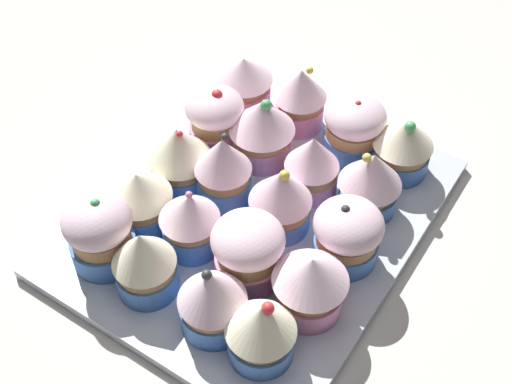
{
  "coord_description": "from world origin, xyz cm",
  "views": [
    {
      "loc": [
        -36.61,
        -23.91,
        53.98
      ],
      "look_at": [
        0.0,
        0.0,
        4.2
      ],
      "focal_mm": 48.68,
      "sensor_mm": 36.0,
      "label": 1
    }
  ],
  "objects_px": {
    "cupcake_1": "(310,282)",
    "cupcake_9": "(354,127)",
    "cupcake_4": "(403,145)",
    "cupcake_8": "(312,165)",
    "cupcake_14": "(300,97)",
    "cupcake_18": "(215,118)",
    "cupcake_13": "(262,128)",
    "cupcake_11": "(190,221)",
    "cupcake_3": "(370,181)",
    "cupcake_2": "(345,236)",
    "cupcake_6": "(248,250)",
    "cupcake_7": "(278,201)",
    "cupcake_19": "(244,81)",
    "cupcake_10": "(144,262)",
    "cupcake_5": "(212,300)",
    "baking_tray": "(256,216)",
    "cupcake_0": "(261,330)",
    "cupcake_16": "(140,197)",
    "cupcake_15": "(100,232)",
    "cupcake_12": "(225,167)",
    "cupcake_17": "(179,155)"
  },
  "relations": [
    {
      "from": "cupcake_2",
      "to": "cupcake_3",
      "type": "xyz_separation_m",
      "value": [
        0.07,
        0.01,
        0.0
      ]
    },
    {
      "from": "cupcake_5",
      "to": "cupcake_7",
      "type": "distance_m",
      "value": 0.12
    },
    {
      "from": "cupcake_0",
      "to": "cupcake_16",
      "type": "bearing_deg",
      "value": 71.5
    },
    {
      "from": "cupcake_1",
      "to": "cupcake_5",
      "type": "relative_size",
      "value": 0.95
    },
    {
      "from": "cupcake_6",
      "to": "cupcake_12",
      "type": "distance_m",
      "value": 0.1
    },
    {
      "from": "cupcake_17",
      "to": "cupcake_10",
      "type": "bearing_deg",
      "value": -156.03
    },
    {
      "from": "cupcake_13",
      "to": "cupcake_3",
      "type": "bearing_deg",
      "value": -91.3
    },
    {
      "from": "cupcake_4",
      "to": "cupcake_9",
      "type": "relative_size",
      "value": 1.04
    },
    {
      "from": "cupcake_13",
      "to": "cupcake_11",
      "type": "bearing_deg",
      "value": -176.2
    },
    {
      "from": "cupcake_10",
      "to": "cupcake_15",
      "type": "distance_m",
      "value": 0.05
    },
    {
      "from": "cupcake_14",
      "to": "cupcake_16",
      "type": "relative_size",
      "value": 1.2
    },
    {
      "from": "cupcake_18",
      "to": "cupcake_15",
      "type": "bearing_deg",
      "value": -179.36
    },
    {
      "from": "cupcake_3",
      "to": "cupcake_14",
      "type": "distance_m",
      "value": 0.14
    },
    {
      "from": "cupcake_11",
      "to": "cupcake_18",
      "type": "xyz_separation_m",
      "value": [
        0.12,
        0.06,
        0.0
      ]
    },
    {
      "from": "cupcake_13",
      "to": "cupcake_17",
      "type": "relative_size",
      "value": 1.06
    },
    {
      "from": "cupcake_15",
      "to": "cupcake_19",
      "type": "bearing_deg",
      "value": 2.8
    },
    {
      "from": "cupcake_1",
      "to": "cupcake_14",
      "type": "height_order",
      "value": "cupcake_14"
    },
    {
      "from": "cupcake_12",
      "to": "baking_tray",
      "type": "bearing_deg",
      "value": -95.99
    },
    {
      "from": "cupcake_10",
      "to": "cupcake_13",
      "type": "height_order",
      "value": "cupcake_13"
    },
    {
      "from": "cupcake_14",
      "to": "cupcake_18",
      "type": "relative_size",
      "value": 1.06
    },
    {
      "from": "baking_tray",
      "to": "cupcake_0",
      "type": "bearing_deg",
      "value": -145.39
    },
    {
      "from": "cupcake_3",
      "to": "cupcake_14",
      "type": "relative_size",
      "value": 0.99
    },
    {
      "from": "cupcake_3",
      "to": "cupcake_18",
      "type": "relative_size",
      "value": 1.04
    },
    {
      "from": "cupcake_10",
      "to": "cupcake_3",
      "type": "bearing_deg",
      "value": -32.26
    },
    {
      "from": "cupcake_7",
      "to": "cupcake_3",
      "type": "bearing_deg",
      "value": -40.87
    },
    {
      "from": "cupcake_10",
      "to": "cupcake_12",
      "type": "xyz_separation_m",
      "value": [
        0.13,
        0.0,
        0.0
      ]
    },
    {
      "from": "cupcake_4",
      "to": "cupcake_16",
      "type": "xyz_separation_m",
      "value": [
        -0.2,
        0.18,
        -0.0
      ]
    },
    {
      "from": "baking_tray",
      "to": "cupcake_8",
      "type": "height_order",
      "value": "cupcake_8"
    },
    {
      "from": "cupcake_6",
      "to": "cupcake_15",
      "type": "relative_size",
      "value": 0.91
    },
    {
      "from": "cupcake_1",
      "to": "cupcake_9",
      "type": "height_order",
      "value": "cupcake_1"
    },
    {
      "from": "cupcake_5",
      "to": "cupcake_15",
      "type": "relative_size",
      "value": 0.95
    },
    {
      "from": "cupcake_3",
      "to": "cupcake_9",
      "type": "distance_m",
      "value": 0.08
    },
    {
      "from": "cupcake_3",
      "to": "cupcake_2",
      "type": "bearing_deg",
      "value": -171.07
    },
    {
      "from": "cupcake_12",
      "to": "cupcake_16",
      "type": "xyz_separation_m",
      "value": [
        -0.07,
        0.05,
        -0.01
      ]
    },
    {
      "from": "cupcake_4",
      "to": "cupcake_8",
      "type": "distance_m",
      "value": 0.1
    },
    {
      "from": "cupcake_0",
      "to": "cupcake_4",
      "type": "height_order",
      "value": "same"
    },
    {
      "from": "cupcake_4",
      "to": "cupcake_9",
      "type": "height_order",
      "value": "cupcake_4"
    },
    {
      "from": "cupcake_0",
      "to": "cupcake_7",
      "type": "distance_m",
      "value": 0.14
    },
    {
      "from": "cupcake_2",
      "to": "cupcake_6",
      "type": "bearing_deg",
      "value": 134.35
    },
    {
      "from": "cupcake_10",
      "to": "cupcake_14",
      "type": "bearing_deg",
      "value": -0.74
    },
    {
      "from": "cupcake_1",
      "to": "cupcake_12",
      "type": "height_order",
      "value": "cupcake_12"
    },
    {
      "from": "cupcake_10",
      "to": "cupcake_19",
      "type": "xyz_separation_m",
      "value": [
        0.25,
        0.07,
        -0.0
      ]
    },
    {
      "from": "cupcake_6",
      "to": "cupcake_11",
      "type": "distance_m",
      "value": 0.06
    },
    {
      "from": "cupcake_10",
      "to": "cupcake_16",
      "type": "distance_m",
      "value": 0.08
    },
    {
      "from": "cupcake_7",
      "to": "cupcake_19",
      "type": "distance_m",
      "value": 0.18
    },
    {
      "from": "cupcake_16",
      "to": "cupcake_3",
      "type": "bearing_deg",
      "value": -52.63
    },
    {
      "from": "cupcake_14",
      "to": "cupcake_15",
      "type": "xyz_separation_m",
      "value": [
        -0.26,
        0.06,
        -0.0
      ]
    },
    {
      "from": "cupcake_4",
      "to": "cupcake_2",
      "type": "bearing_deg",
      "value": -177.1
    },
    {
      "from": "cupcake_3",
      "to": "cupcake_16",
      "type": "distance_m",
      "value": 0.22
    },
    {
      "from": "cupcake_4",
      "to": "cupcake_9",
      "type": "bearing_deg",
      "value": 94.23
    }
  ]
}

